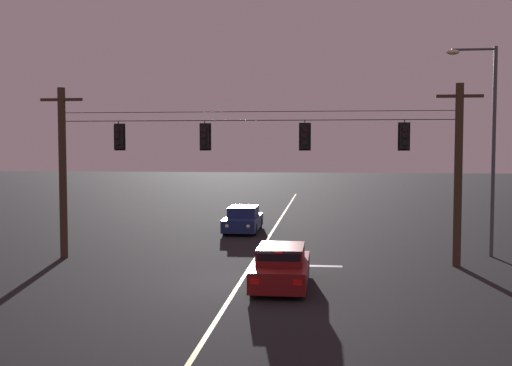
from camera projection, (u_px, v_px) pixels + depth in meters
The scene contains 11 objects.
ground_plane at pixel (240, 283), 21.24m from camera, with size 180.00×180.00×0.00m, color black.
lane_centre_stripe at pixel (267, 240), 31.08m from camera, with size 0.14×60.00×0.01m, color #D1C64C.
stop_bar_paint at pixel (299, 266), 24.32m from camera, with size 3.40×0.36×0.01m, color silver.
signal_span_assembly at pixel (253, 171), 24.90m from camera, with size 17.93×0.32×7.16m.
traffic_light_leftmost at pixel (118, 137), 25.44m from camera, with size 0.48×0.41×1.22m.
traffic_light_left_inner at pixel (205, 137), 25.03m from camera, with size 0.48×0.41×1.22m.
traffic_light_centre at pixel (305, 137), 24.57m from camera, with size 0.48×0.41×1.22m.
traffic_light_right_inner at pixel (404, 136), 24.13m from camera, with size 0.48×0.41×1.22m.
car_waiting_near_lane at pixel (281, 267), 20.72m from camera, with size 1.80×4.33×1.39m.
car_oncoming_lead at pixel (243, 220), 34.05m from camera, with size 1.80×4.42×1.39m.
street_lamp_corner at pixel (487, 133), 26.03m from camera, with size 2.11×0.30×8.92m.
Camera 1 is at (2.93, -20.80, 4.71)m, focal length 43.17 mm.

